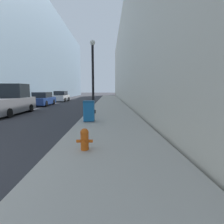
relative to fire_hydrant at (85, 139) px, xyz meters
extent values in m
cube|color=#ADA89E|center=(0.84, 15.77, -0.39)|extent=(3.65, 60.00, 0.13)
cube|color=#849EB2|center=(-14.59, 23.77, 7.40)|extent=(12.00, 60.00, 15.72)
cube|color=beige|center=(8.76, 23.77, 6.67)|extent=(12.00, 60.00, 14.25)
cylinder|color=#D15614|center=(0.00, 0.01, -0.09)|extent=(0.23, 0.23, 0.46)
sphere|color=#D15614|center=(0.00, 0.01, 0.18)|extent=(0.24, 0.24, 0.24)
cylinder|color=#D15614|center=(0.00, 0.01, 0.25)|extent=(0.06, 0.06, 0.05)
cylinder|color=#D15614|center=(0.00, -0.17, -0.07)|extent=(0.11, 0.12, 0.11)
cylinder|color=#D15614|center=(-0.17, 0.01, -0.07)|extent=(0.12, 0.09, 0.09)
cylinder|color=#D15614|center=(0.17, 0.01, -0.07)|extent=(0.12, 0.09, 0.09)
cube|color=#19609E|center=(-0.38, 4.53, 0.21)|extent=(0.56, 0.54, 1.01)
cube|color=navy|center=(-0.38, 4.53, 0.76)|extent=(0.58, 0.56, 0.08)
cylinder|color=black|center=(-0.62, 4.76, -0.25)|extent=(0.05, 0.16, 0.16)
cylinder|color=black|center=(-0.14, 4.76, -0.25)|extent=(0.05, 0.16, 0.16)
cylinder|color=black|center=(-0.43, 7.79, -0.20)|extent=(0.32, 0.32, 0.25)
cylinder|color=black|center=(-0.43, 7.79, 2.08)|extent=(0.17, 0.17, 4.81)
sphere|color=silver|center=(-0.43, 7.79, 4.63)|extent=(0.37, 0.37, 0.37)
cube|color=slate|center=(-6.89, 8.17, 0.24)|extent=(2.15, 5.17, 1.04)
cube|color=black|center=(-6.89, 9.08, 1.30)|extent=(1.98, 1.66, 1.08)
cylinder|color=black|center=(-7.89, 9.78, -0.14)|extent=(0.24, 0.64, 0.64)
cylinder|color=black|center=(-5.88, 9.78, -0.14)|extent=(0.24, 0.64, 0.64)
cylinder|color=black|center=(-5.88, 6.57, -0.14)|extent=(0.24, 0.64, 0.64)
cube|color=navy|center=(-7.00, 15.55, 0.09)|extent=(1.76, 4.34, 0.77)
cube|color=#1E2328|center=(-7.00, 15.55, 0.78)|extent=(1.55, 2.26, 0.62)
cylinder|color=black|center=(-7.80, 16.85, -0.14)|extent=(0.24, 0.64, 0.64)
cylinder|color=black|center=(-6.19, 16.85, -0.14)|extent=(0.24, 0.64, 0.64)
cylinder|color=black|center=(-7.80, 14.25, -0.14)|extent=(0.24, 0.64, 0.64)
cylinder|color=black|center=(-6.19, 14.25, -0.14)|extent=(0.24, 0.64, 0.64)
cube|color=silver|center=(-6.79, 22.59, 0.10)|extent=(1.83, 4.18, 0.80)
cube|color=#1E2328|center=(-6.79, 22.59, 0.83)|extent=(1.61, 2.17, 0.66)
cylinder|color=black|center=(-7.64, 23.85, -0.14)|extent=(0.24, 0.64, 0.64)
cylinder|color=black|center=(-5.95, 23.85, -0.14)|extent=(0.24, 0.64, 0.64)
cylinder|color=black|center=(-7.64, 21.34, -0.14)|extent=(0.24, 0.64, 0.64)
cylinder|color=black|center=(-5.95, 21.34, -0.14)|extent=(0.24, 0.64, 0.64)
camera|label=1|loc=(0.70, -4.88, 1.41)|focal=28.00mm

